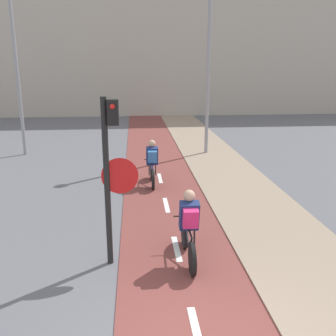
{
  "coord_description": "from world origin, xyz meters",
  "views": [
    {
      "loc": [
        -0.8,
        -3.94,
        3.66
      ],
      "look_at": [
        0.0,
        4.98,
        1.2
      ],
      "focal_mm": 40.0,
      "sensor_mm": 36.0,
      "label": 1
    }
  ],
  "objects_px": {
    "street_lamp_sidewalk": "(209,38)",
    "cyclist_far": "(152,164)",
    "street_lamp_far": "(13,32)",
    "cyclist_near": "(189,228)",
    "traffic_light_pole": "(111,164)"
  },
  "relations": [
    {
      "from": "traffic_light_pole",
      "to": "cyclist_far",
      "type": "relative_size",
      "value": 1.94
    },
    {
      "from": "traffic_light_pole",
      "to": "cyclist_far",
      "type": "height_order",
      "value": "traffic_light_pole"
    },
    {
      "from": "street_lamp_far",
      "to": "cyclist_far",
      "type": "height_order",
      "value": "street_lamp_far"
    },
    {
      "from": "traffic_light_pole",
      "to": "street_lamp_far",
      "type": "bearing_deg",
      "value": 114.0
    },
    {
      "from": "street_lamp_far",
      "to": "street_lamp_sidewalk",
      "type": "distance_m",
      "value": 7.72
    },
    {
      "from": "street_lamp_far",
      "to": "cyclist_near",
      "type": "height_order",
      "value": "street_lamp_far"
    },
    {
      "from": "street_lamp_far",
      "to": "cyclist_far",
      "type": "relative_size",
      "value": 5.09
    },
    {
      "from": "street_lamp_sidewalk",
      "to": "cyclist_far",
      "type": "height_order",
      "value": "street_lamp_sidewalk"
    },
    {
      "from": "street_lamp_far",
      "to": "street_lamp_sidewalk",
      "type": "height_order",
      "value": "street_lamp_far"
    },
    {
      "from": "cyclist_near",
      "to": "cyclist_far",
      "type": "height_order",
      "value": "cyclist_near"
    },
    {
      "from": "street_lamp_far",
      "to": "street_lamp_sidewalk",
      "type": "xyz_separation_m",
      "value": [
        7.7,
        -0.52,
        -0.23
      ]
    },
    {
      "from": "traffic_light_pole",
      "to": "street_lamp_sidewalk",
      "type": "height_order",
      "value": "street_lamp_sidewalk"
    },
    {
      "from": "street_lamp_far",
      "to": "street_lamp_sidewalk",
      "type": "relative_size",
      "value": 1.06
    },
    {
      "from": "street_lamp_far",
      "to": "cyclist_near",
      "type": "bearing_deg",
      "value": -59.51
    },
    {
      "from": "street_lamp_sidewalk",
      "to": "traffic_light_pole",
      "type": "bearing_deg",
      "value": -111.17
    }
  ]
}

